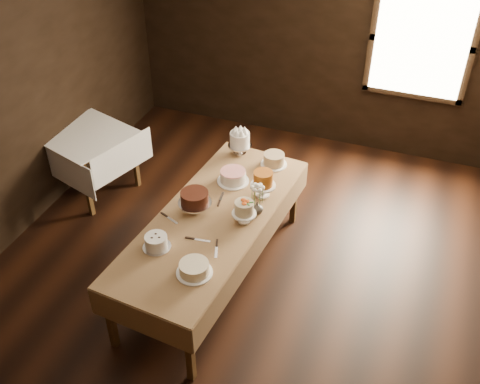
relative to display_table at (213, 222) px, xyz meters
name	(u,v)px	position (x,y,z in m)	size (l,w,h in m)	color
floor	(233,275)	(0.18, 0.07, -0.73)	(5.00, 6.00, 0.01)	black
ceiling	(231,10)	(0.18, 0.07, 2.07)	(5.00, 6.00, 0.01)	beige
wall_back	(316,43)	(0.18, 3.07, 0.67)	(5.00, 0.02, 2.80)	black
wall_left	(5,116)	(-2.32, 0.07, 0.67)	(0.02, 6.00, 2.80)	black
window	(421,44)	(1.48, 3.01, 0.87)	(1.10, 0.05, 1.30)	#FFEABF
display_table	(213,222)	(0.00, 0.00, 0.00)	(1.22, 2.63, 0.79)	#3E2813
side_table	(88,141)	(-2.00, 0.89, -0.04)	(1.16, 1.16, 0.78)	#3E2813
cake_meringue	(240,144)	(-0.15, 1.14, 0.19)	(0.30, 0.30, 0.28)	silver
cake_speckled	(274,160)	(0.28, 1.06, 0.12)	(0.29, 0.29, 0.14)	white
cake_lattice	(233,177)	(-0.03, 0.61, 0.12)	(0.33, 0.33, 0.12)	white
cake_caramel	(263,185)	(0.34, 0.50, 0.19)	(0.26, 0.26, 0.30)	white
cake_chocolate	(195,202)	(-0.19, 0.02, 0.17)	(0.36, 0.36, 0.24)	silver
cake_flowers	(244,213)	(0.31, 0.04, 0.16)	(0.24, 0.24, 0.24)	white
cake_swirl	(156,242)	(-0.30, -0.58, 0.12)	(0.26, 0.26, 0.13)	silver
cake_cream	(194,269)	(0.15, -0.75, 0.11)	(0.36, 0.36, 0.11)	white
cake_server_a	(202,240)	(0.05, -0.35, 0.06)	(0.24, 0.03, 0.01)	silver
cake_server_b	(216,252)	(0.22, -0.45, 0.06)	(0.24, 0.03, 0.01)	silver
cake_server_c	(222,196)	(-0.04, 0.33, 0.06)	(0.24, 0.03, 0.01)	silver
cake_server_d	(255,207)	(0.33, 0.28, 0.06)	(0.24, 0.03, 0.01)	silver
cake_server_e	(172,220)	(-0.34, -0.19, 0.06)	(0.24, 0.03, 0.01)	silver
flower_vase	(257,208)	(0.38, 0.21, 0.12)	(0.12, 0.12, 0.13)	#2D2823
flower_bouquet	(257,193)	(0.38, 0.21, 0.30)	(0.14, 0.14, 0.20)	white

